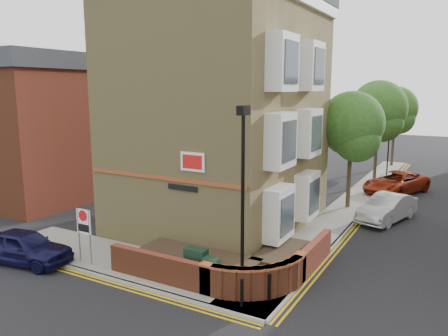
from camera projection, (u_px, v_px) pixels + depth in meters
ground at (183, 300)px, 14.52m from camera, size 120.00×120.00×0.00m
pavement_corner at (132, 263)px, 17.49m from camera, size 13.00×3.00×0.12m
pavement_main at (355, 200)px, 27.26m from camera, size 2.00×32.00×0.12m
kerb_side at (105, 277)px, 16.20m from camera, size 13.00×0.15×0.12m
kerb_main_near at (372, 202)px, 26.78m from camera, size 0.15×32.00×0.12m
yellow_lines_side at (100, 281)px, 16.00m from camera, size 13.00×0.28×0.01m
yellow_lines_main at (376, 204)px, 26.67m from camera, size 0.28×32.00×0.01m
corner_building at (225, 103)px, 21.63m from camera, size 8.95×10.40×13.60m
garden_wall at (220, 273)px, 16.67m from camera, size 6.80×6.00×1.20m
lamppost at (243, 201)px, 14.18m from camera, size 0.25×0.50×6.30m
utility_cabinet_large at (196, 265)px, 15.65m from camera, size 0.80×0.45×1.20m
utility_cabinet_small at (211, 273)px, 15.02m from camera, size 0.55×0.40×1.10m
bollard_near at (242, 293)px, 13.80m from camera, size 0.11×0.11×0.90m
bollard_far at (269, 287)px, 14.19m from camera, size 0.11×0.11×0.90m
zone_sign at (84, 226)px, 17.06m from camera, size 0.72×0.07×2.20m
side_building at (59, 127)px, 27.80m from camera, size 6.40×10.40×9.00m
tree_near at (352, 128)px, 24.75m from camera, size 3.64×3.65×6.70m
tree_mid at (378, 113)px, 31.52m from camera, size 4.03×4.03×7.42m
tree_far at (395, 112)px, 38.43m from camera, size 3.81×3.81×7.00m
traffic_light_assembly at (389, 142)px, 34.29m from camera, size 0.20×0.16×4.20m
navy_hatchback at (24, 247)px, 17.52m from camera, size 4.22×2.22×1.37m
silver_car_near at (387, 208)px, 23.06m from camera, size 2.67×4.56×1.42m
red_car_main at (396, 183)px, 29.19m from camera, size 4.25×5.77×1.46m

